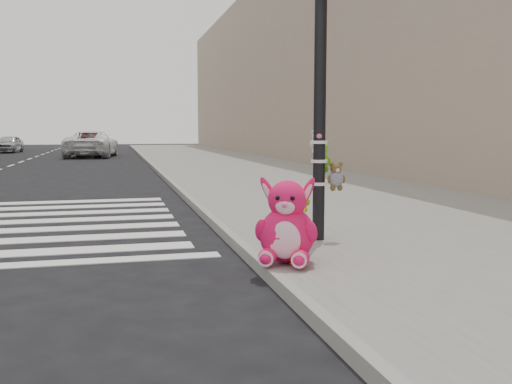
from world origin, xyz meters
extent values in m
plane|color=black|center=(0.00, 0.00, 0.00)|extent=(120.00, 120.00, 0.00)
cube|color=slate|center=(5.00, 10.00, 0.07)|extent=(7.00, 80.00, 0.14)
cube|color=gray|center=(1.55, 10.00, 0.07)|extent=(0.12, 80.00, 0.15)
cube|color=tan|center=(10.50, 20.00, 5.00)|extent=(5.00, 60.00, 10.00)
cylinder|color=black|center=(2.60, 1.80, 2.14)|extent=(0.16, 0.16, 4.00)
cylinder|color=white|center=(2.60, 1.80, 0.89)|extent=(0.22, 0.22, 0.04)
cylinder|color=white|center=(2.60, 1.80, 1.19)|extent=(0.22, 0.22, 0.04)
cylinder|color=white|center=(2.60, 1.80, 1.44)|extent=(0.22, 0.22, 0.04)
ellipsoid|color=#F8145D|center=(1.53, 0.45, 0.23)|extent=(0.32, 0.38, 0.18)
ellipsoid|color=#F8145D|center=(1.85, 0.30, 0.23)|extent=(0.32, 0.38, 0.18)
ellipsoid|color=#F8145D|center=(1.80, 0.62, 0.45)|extent=(0.79, 0.74, 0.62)
ellipsoid|color=#F9BFD1|center=(1.71, 0.43, 0.43)|extent=(0.37, 0.26, 0.41)
sphere|color=#F8145D|center=(1.80, 0.62, 0.84)|extent=(0.57, 0.57, 0.43)
ellipsoid|color=#F8145D|center=(1.63, 0.72, 0.90)|extent=(0.30, 0.20, 0.43)
ellipsoid|color=#F8145D|center=(1.98, 0.56, 0.90)|extent=(0.30, 0.20, 0.43)
imported|color=white|center=(-1.25, 29.55, 0.76)|extent=(3.20, 5.76, 1.53)
imported|color=#541818|center=(-1.81, 41.90, 0.69)|extent=(2.13, 4.84, 1.38)
imported|color=#BABABF|center=(-7.12, 37.69, 0.61)|extent=(1.74, 3.69, 1.22)
camera|label=1|loc=(-0.04, -5.30, 1.60)|focal=40.00mm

